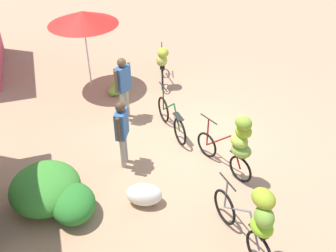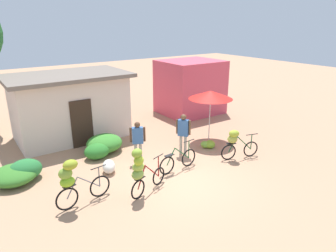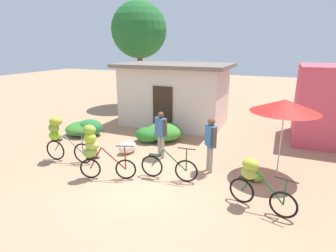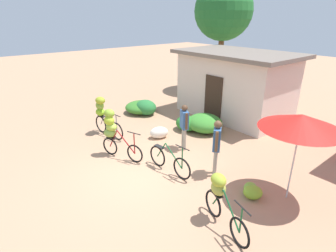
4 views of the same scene
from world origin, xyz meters
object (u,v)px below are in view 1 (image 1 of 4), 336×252
(produce_sack, at_px, (144,195))
(person_bystander, at_px, (122,128))
(bicycle_near_pile, at_px, (237,143))
(person_vendor, at_px, (123,83))
(market_umbrella, at_px, (83,18))
(bicycle_center_loaded, at_px, (171,119))
(bicycle_by_shop, at_px, (162,62))
(banana_pile_on_ground, at_px, (117,88))
(bicycle_leftmost, at_px, (256,218))

(produce_sack, xyz_separation_m, person_bystander, (1.25, 0.11, 0.75))
(bicycle_near_pile, bearing_deg, person_vendor, 30.30)
(market_umbrella, xyz_separation_m, bicycle_center_loaded, (-2.82, -1.53, -1.70))
(produce_sack, bearing_deg, bicycle_near_pile, -85.17)
(bicycle_center_loaded, bearing_deg, person_bystander, 122.04)
(bicycle_by_shop, bearing_deg, person_bystander, 149.80)
(banana_pile_on_ground, height_order, person_bystander, person_bystander)
(bicycle_near_pile, bearing_deg, person_bystander, 62.65)
(bicycle_near_pile, xyz_separation_m, bicycle_center_loaded, (1.93, 0.73, -0.53))
(market_umbrella, xyz_separation_m, person_vendor, (-1.89, -0.59, -1.04))
(market_umbrella, xyz_separation_m, bicycle_leftmost, (-6.58, -1.69, -1.18))
(bicycle_leftmost, relative_size, bicycle_near_pile, 1.08)
(market_umbrella, xyz_separation_m, produce_sack, (-4.92, -0.29, -1.84))
(bicycle_center_loaded, height_order, banana_pile_on_ground, bicycle_center_loaded)
(bicycle_by_shop, relative_size, person_bystander, 0.97)
(bicycle_center_loaded, bearing_deg, banana_pile_on_ground, 21.73)
(bicycle_by_shop, bearing_deg, bicycle_center_loaded, 167.96)
(bicycle_leftmost, relative_size, banana_pile_on_ground, 2.45)
(bicycle_near_pile, xyz_separation_m, banana_pile_on_ground, (4.15, 1.62, -0.74))
(bicycle_leftmost, bearing_deg, person_bystander, 27.50)
(produce_sack, height_order, person_bystander, person_bystander)
(bicycle_center_loaded, distance_m, person_bystander, 1.71)
(market_umbrella, relative_size, bicycle_near_pile, 1.42)
(bicycle_center_loaded, height_order, produce_sack, bicycle_center_loaded)
(bicycle_center_loaded, distance_m, person_vendor, 1.48)
(bicycle_near_pile, distance_m, person_bystander, 2.35)
(person_vendor, relative_size, person_bystander, 1.05)
(produce_sack, bearing_deg, bicycle_by_shop, -21.42)
(bicycle_center_loaded, relative_size, produce_sack, 2.39)
(person_bystander, bearing_deg, produce_sack, -174.78)
(bicycle_center_loaded, relative_size, banana_pile_on_ground, 2.40)
(bicycle_leftmost, height_order, person_vendor, person_vendor)
(market_umbrella, distance_m, bicycle_by_shop, 2.49)
(bicycle_leftmost, height_order, produce_sack, bicycle_leftmost)
(bicycle_leftmost, relative_size, person_bystander, 1.07)
(banana_pile_on_ground, bearing_deg, bicycle_by_shop, -85.52)
(banana_pile_on_ground, bearing_deg, person_vendor, 177.85)
(bicycle_near_pile, distance_m, person_vendor, 3.31)
(bicycle_by_shop, height_order, person_vendor, person_vendor)
(bicycle_by_shop, height_order, produce_sack, bicycle_by_shop)
(bicycle_near_pile, relative_size, person_bystander, 0.99)
(banana_pile_on_ground, relative_size, person_vendor, 0.42)
(bicycle_leftmost, distance_m, bicycle_by_shop, 6.10)
(bicycle_near_pile, height_order, person_vendor, person_vendor)
(market_umbrella, bearing_deg, bicycle_center_loaded, -151.56)
(market_umbrella, height_order, person_vendor, market_umbrella)
(banana_pile_on_ground, bearing_deg, bicycle_near_pile, -158.67)
(market_umbrella, bearing_deg, bicycle_by_shop, -103.63)
(bicycle_center_loaded, distance_m, banana_pile_on_ground, 2.40)
(market_umbrella, height_order, bicycle_by_shop, market_umbrella)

